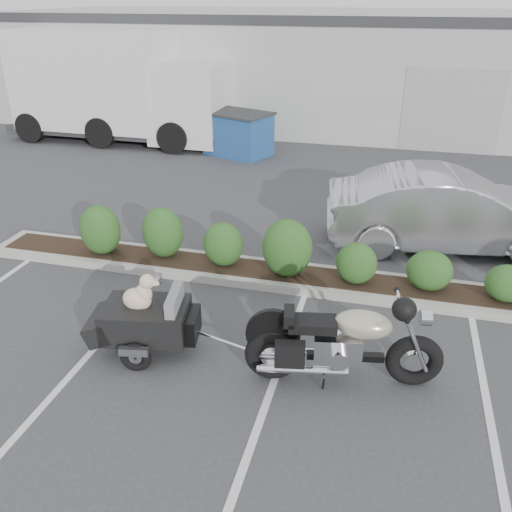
% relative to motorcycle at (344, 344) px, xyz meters
% --- Properties ---
extents(ground, '(90.00, 90.00, 0.00)m').
position_rel_motorcycle_xyz_m(ground, '(-2.06, 0.37, -0.59)').
color(ground, '#38383A').
rests_on(ground, ground).
extents(planter_kerb, '(12.00, 1.00, 0.15)m').
position_rel_motorcycle_xyz_m(planter_kerb, '(-1.06, 2.57, -0.52)').
color(planter_kerb, '#9E9E93').
rests_on(planter_kerb, ground).
extents(building, '(26.00, 10.00, 4.00)m').
position_rel_motorcycle_xyz_m(building, '(-2.06, 17.37, 1.41)').
color(building, '#9EA099').
rests_on(building, ground).
extents(motorcycle, '(2.58, 1.06, 1.49)m').
position_rel_motorcycle_xyz_m(motorcycle, '(0.00, 0.00, 0.00)').
color(motorcycle, black).
rests_on(motorcycle, ground).
extents(pet_trailer, '(2.09, 1.19, 1.23)m').
position_rel_motorcycle_xyz_m(pet_trailer, '(-2.79, 0.02, -0.07)').
color(pet_trailer, black).
rests_on(pet_trailer, ground).
extents(sedan, '(4.96, 2.37, 1.57)m').
position_rel_motorcycle_xyz_m(sedan, '(1.53, 4.78, 0.19)').
color(sedan, '#B5B4BC').
rests_on(sedan, ground).
extents(dumpster, '(2.38, 2.01, 1.33)m').
position_rel_motorcycle_xyz_m(dumpster, '(-4.47, 10.41, 0.08)').
color(dumpster, navy).
rests_on(dumpster, ground).
extents(delivery_truck, '(7.87, 2.89, 3.58)m').
position_rel_motorcycle_xyz_m(delivery_truck, '(-8.86, 11.27, 1.12)').
color(delivery_truck, silver).
rests_on(delivery_truck, ground).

